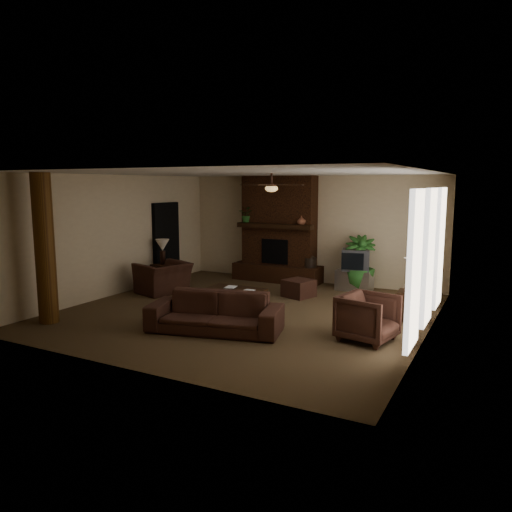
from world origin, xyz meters
The scene contains 23 objects.
room_shell centered at (0.00, 0.00, 1.40)m, with size 7.00×7.00×7.00m.
fireplace centered at (-0.80, 3.22, 1.16)m, with size 2.40×0.70×2.80m.
windows centered at (3.45, 0.20, 1.35)m, with size 0.08×3.65×2.35m.
log_column centered at (-2.95, -2.40, 1.40)m, with size 0.36×0.36×2.80m, color brown.
doorway centered at (-3.44, 1.80, 1.05)m, with size 0.10×1.00×2.10m, color black.
ceiling_fan centered at (0.40, 0.30, 2.53)m, with size 1.35×1.35×0.37m.
sofa centered at (0.14, -1.43, 0.46)m, with size 2.34×0.68×0.92m, color #3E241A.
armchair_left centered at (-2.60, 0.58, 0.49)m, with size 1.12×0.73×0.98m, color #3E241A.
armchair_right centered at (2.67, -0.68, 0.43)m, with size 0.84×0.79×0.87m, color #3E241A.
coffee_table centered at (-0.33, 0.08, 0.37)m, with size 1.20×0.70×0.43m.
ottoman centered at (0.43, 1.72, 0.20)m, with size 0.60×0.60×0.40m, color #3E241A.
tv_stand centered at (1.37, 3.00, 0.25)m, with size 0.85×0.50×0.50m, color #B7B7B9.
tv centered at (1.39, 2.96, 0.76)m, with size 0.75×0.66×0.52m.
floor_vase centered at (0.13, 3.15, 0.43)m, with size 0.34×0.34×0.77m.
floor_plant centered at (1.47, 3.03, 0.38)m, with size 0.76×1.35×0.76m, color #2C6026.
side_table_left centered at (-3.14, 1.29, 0.28)m, with size 0.50×0.50×0.55m, color black.
lamp_left centered at (-3.14, 1.25, 1.00)m, with size 0.41×0.41×0.65m.
side_table_right centered at (3.07, 0.97, 0.28)m, with size 0.50×0.50×0.55m, color black.
lamp_right centered at (3.08, 0.94, 1.00)m, with size 0.45×0.45×0.65m.
mantel_plant centered at (-1.65, 3.01, 1.72)m, with size 0.38×0.42×0.33m, color #2C6026.
mantel_vase centered at (-0.05, 2.98, 1.67)m, with size 0.22×0.23×0.22m, color brown.
book_a centered at (-0.55, 0.09, 0.57)m, with size 0.22×0.03×0.29m, color #999999.
book_b centered at (-0.07, -0.03, 0.58)m, with size 0.21×0.02×0.29m, color #999999.
Camera 1 is at (4.62, -8.42, 2.59)m, focal length 33.89 mm.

